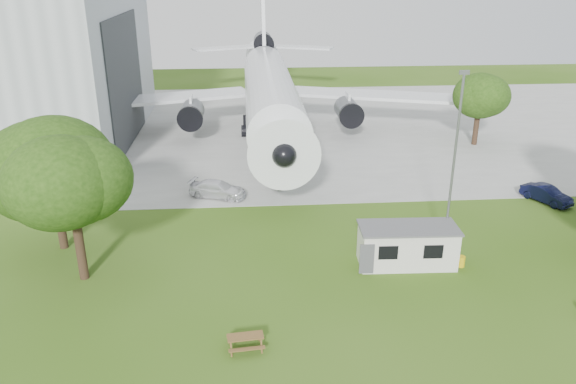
{
  "coord_description": "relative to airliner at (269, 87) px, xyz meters",
  "views": [
    {
      "loc": [
        -4.67,
        -26.06,
        17.84
      ],
      "look_at": [
        -2.06,
        8.0,
        4.0
      ],
      "focal_mm": 35.0,
      "sensor_mm": 36.0,
      "label": 1
    }
  ],
  "objects": [
    {
      "name": "picnic_west",
      "position": [
        -3.02,
        -38.71,
        -5.27
      ],
      "size": [
        1.95,
        1.68,
        0.76
      ],
      "primitive_type": null,
      "rotation": [
        0.0,
        0.0,
        0.1
      ],
      "color": "olive",
      "rests_on": "ground"
    },
    {
      "name": "lamp_mast",
      "position": [
        10.2,
        -29.66,
        0.73
      ],
      "size": [
        0.16,
        0.16,
        12.0
      ],
      "primitive_type": "cylinder",
      "color": "slate",
      "rests_on": "ground"
    },
    {
      "name": "car_ne_sedan",
      "position": [
        21.33,
        -21.79,
        -4.6
      ],
      "size": [
        3.19,
        4.28,
        1.35
      ],
      "primitive_type": "imported",
      "rotation": [
        0.0,
        0.0,
        0.49
      ],
      "color": "black",
      "rests_on": "ground"
    },
    {
      "name": "concrete_apron",
      "position": [
        2.0,
        2.14,
        -5.25
      ],
      "size": [
        120.0,
        46.0,
        0.03
      ],
      "primitive_type": "cube",
      "color": "#B7B7B2",
      "rests_on": "ground"
    },
    {
      "name": "tree_west_big",
      "position": [
        -15.27,
        -26.87,
        0.56
      ],
      "size": [
        8.45,
        8.45,
        10.06
      ],
      "color": "#382619",
      "rests_on": "ground"
    },
    {
      "name": "ground",
      "position": [
        2.0,
        -35.86,
        -5.27
      ],
      "size": [
        160.0,
        160.0,
        0.0
      ],
      "primitive_type": "plane",
      "color": "#507125"
    },
    {
      "name": "airliner",
      "position": [
        0.0,
        0.0,
        0.0
      ],
      "size": [
        46.36,
        47.73,
        17.69
      ],
      "color": "white",
      "rests_on": "ground"
    },
    {
      "name": "tree_west_small",
      "position": [
        -12.85,
        -31.08,
        0.94
      ],
      "size": [
        7.28,
        7.28,
        9.86
      ],
      "color": "#382619",
      "rests_on": "ground"
    },
    {
      "name": "car_apron_van",
      "position": [
        -5.17,
        -18.69,
        -4.58
      ],
      "size": [
        5.09,
        3.34,
        1.37
      ],
      "primitive_type": "imported",
      "rotation": [
        0.0,
        0.0,
        1.24
      ],
      "color": "white",
      "rests_on": "ground"
    },
    {
      "name": "site_cabin",
      "position": [
        7.33,
        -30.84,
        -3.96
      ],
      "size": [
        6.79,
        2.9,
        2.62
      ],
      "color": "silver",
      "rests_on": "ground"
    },
    {
      "name": "tree_far_apron",
      "position": [
        21.6,
        -6.02,
        0.25
      ],
      "size": [
        5.72,
        5.72,
        8.4
      ],
      "color": "#382619",
      "rests_on": "ground"
    }
  ]
}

